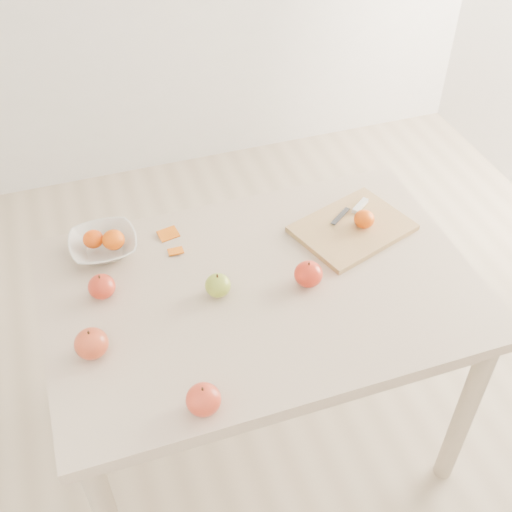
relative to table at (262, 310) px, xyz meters
name	(u,v)px	position (x,y,z in m)	size (l,w,h in m)	color
ground	(260,432)	(0.00, 0.00, -0.65)	(3.50, 3.50, 0.00)	#C6B293
table	(262,310)	(0.00, 0.00, 0.00)	(1.20, 0.80, 0.75)	#C5AF95
cutting_board	(352,228)	(0.34, 0.14, 0.11)	(0.33, 0.24, 0.02)	tan
board_tangerine	(364,219)	(0.37, 0.13, 0.14)	(0.06, 0.06, 0.05)	#CB4607
fruit_bowl	(104,245)	(-0.39, 0.28, 0.12)	(0.20, 0.20, 0.05)	silver
bowl_tangerine_near	(93,239)	(-0.42, 0.29, 0.15)	(0.06, 0.06, 0.05)	#C75207
bowl_tangerine_far	(113,240)	(-0.36, 0.27, 0.15)	(0.07, 0.07, 0.06)	#E14207
orange_peel_a	(168,235)	(-0.20, 0.29, 0.10)	(0.06, 0.04, 0.00)	#D25E0E
orange_peel_b	(176,252)	(-0.19, 0.21, 0.10)	(0.04, 0.04, 0.00)	orange
paring_knife	(357,207)	(0.39, 0.21, 0.12)	(0.16, 0.09, 0.01)	white
apple_green	(218,285)	(-0.12, 0.01, 0.13)	(0.07, 0.07, 0.06)	olive
apple_red_c	(203,400)	(-0.26, -0.34, 0.14)	(0.08, 0.08, 0.07)	maroon
apple_red_a	(102,287)	(-0.42, 0.11, 0.13)	(0.07, 0.07, 0.07)	maroon
apple_red_e	(308,274)	(0.13, -0.03, 0.13)	(0.08, 0.08, 0.07)	maroon
apple_red_b	(91,344)	(-0.48, -0.09, 0.14)	(0.09, 0.09, 0.08)	maroon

